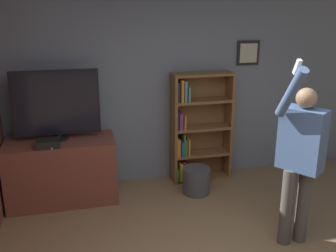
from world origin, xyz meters
The scene contains 8 objects.
wall_back centered at (0.00, 2.76, 1.35)m, with size 6.07×0.09×2.70m.
tv_ledge centered at (-1.35, 2.36, 0.39)m, with size 1.30×0.60×0.78m.
television centered at (-1.35, 2.43, 1.22)m, with size 1.01×0.22×0.84m.
game_console centered at (-1.47, 2.18, 0.83)m, with size 0.26×0.20×0.09m.
remote_loose centered at (-1.44, 2.15, 0.79)m, with size 0.09×0.14×0.02m.
bookshelf centered at (0.44, 2.58, 0.73)m, with size 0.82×0.28×1.50m.
person centered at (0.94, 0.86, 0.98)m, with size 0.56×0.54×1.92m.
waste_bin centered at (0.32, 2.15, 0.17)m, with size 0.35×0.35×0.34m.
Camera 1 is at (-1.14, -2.26, 2.37)m, focal length 42.00 mm.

